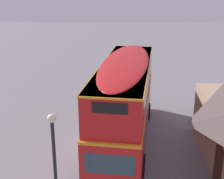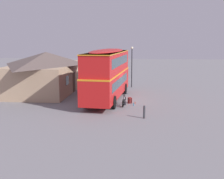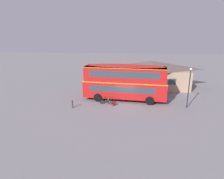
% 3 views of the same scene
% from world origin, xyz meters
% --- Properties ---
extents(ground_plane, '(120.00, 120.00, 0.00)m').
position_xyz_m(ground_plane, '(0.00, 0.00, 0.00)').
color(ground_plane, slate).
extents(double_decker_bus, '(10.91, 3.34, 4.79)m').
position_xyz_m(double_decker_bus, '(-0.15, 0.95, 2.65)').
color(double_decker_bus, black).
rests_on(double_decker_bus, ground).
extents(touring_bicycle, '(1.76, 0.46, 1.01)m').
position_xyz_m(touring_bicycle, '(-2.43, -0.77, 0.37)').
color(touring_bicycle, black).
rests_on(touring_bicycle, ground).
extents(backpack_on_ground, '(0.39, 0.40, 0.56)m').
position_xyz_m(backpack_on_ground, '(-1.34, -1.22, 0.29)').
color(backpack_on_ground, maroon).
rests_on(backpack_on_ground, ground).
extents(water_bottle_red_squeeze, '(0.07, 0.07, 0.22)m').
position_xyz_m(water_bottle_red_squeeze, '(-1.65, -1.69, 0.10)').
color(water_bottle_red_squeeze, '#D84C33').
rests_on(water_bottle_red_squeeze, ground).
extents(water_bottle_blue_sports, '(0.07, 0.07, 0.23)m').
position_xyz_m(water_bottle_blue_sports, '(-2.30, -1.59, 0.11)').
color(water_bottle_blue_sports, '#338CBF').
rests_on(water_bottle_blue_sports, ground).
extents(pub_building, '(12.13, 6.61, 4.33)m').
position_xyz_m(pub_building, '(3.81, 8.19, 2.21)').
color(pub_building, tan).
rests_on(pub_building, ground).
extents(street_lamp, '(0.28, 0.28, 4.84)m').
position_xyz_m(street_lamp, '(7.45, -1.00, 2.97)').
color(street_lamp, black).
rests_on(street_lamp, ground).
extents(kerb_bollard, '(0.16, 0.16, 0.97)m').
position_xyz_m(kerb_bollard, '(-6.22, -2.49, 0.50)').
color(kerb_bollard, '#333338').
rests_on(kerb_bollard, ground).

